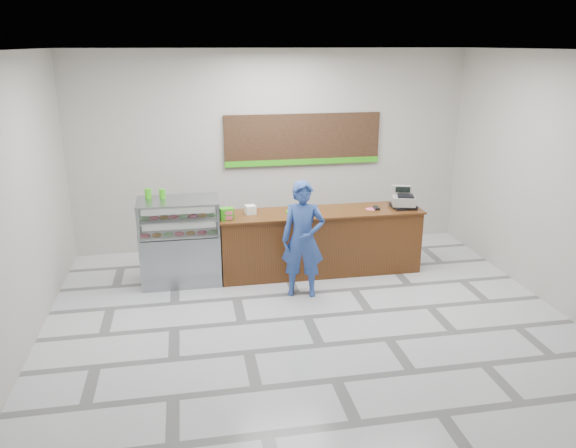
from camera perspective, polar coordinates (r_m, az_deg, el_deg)
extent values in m
plane|color=silver|center=(7.78, 1.95, -9.44)|extent=(7.00, 7.00, 0.00)
plane|color=#BAB5AB|center=(10.03, -1.64, 7.42)|extent=(7.00, 0.00, 7.00)
plane|color=silver|center=(6.92, 2.26, 17.27)|extent=(7.00, 7.00, 0.00)
cube|color=#5D2E13|center=(9.09, 3.28, -1.91)|extent=(3.20, 0.70, 1.00)
cube|color=#5D2E13|center=(8.93, 3.34, 1.21)|extent=(3.26, 0.76, 0.03)
cube|color=gray|center=(8.89, -10.80, -3.36)|extent=(1.20, 0.70, 0.80)
cube|color=white|center=(8.68, -11.05, 0.64)|extent=(1.20, 0.70, 0.50)
cube|color=gray|center=(8.60, -11.16, 2.33)|extent=(1.22, 0.72, 0.03)
cube|color=silver|center=(8.74, -10.96, -0.80)|extent=(1.14, 0.64, 0.02)
cube|color=silver|center=(8.67, -11.06, 0.71)|extent=(1.14, 0.64, 0.02)
torus|color=#F25C79|center=(8.66, -14.28, -0.97)|extent=(0.15, 0.15, 0.05)
torus|color=#B67931|center=(8.65, -13.18, -0.91)|extent=(0.15, 0.15, 0.05)
torus|color=#9BDF8B|center=(8.64, -12.08, -0.85)|extent=(0.15, 0.15, 0.05)
torus|color=#F25C79|center=(8.64, -10.98, -0.79)|extent=(0.15, 0.15, 0.05)
torus|color=#B67931|center=(8.64, -9.87, -0.73)|extent=(0.15, 0.15, 0.05)
torus|color=#F25C79|center=(8.64, -8.77, -0.67)|extent=(0.15, 0.15, 0.05)
torus|color=#9BDF8B|center=(8.64, -7.66, -0.61)|extent=(0.15, 0.15, 0.05)
torus|color=#9BDF8B|center=(8.73, -14.34, 0.83)|extent=(0.15, 0.15, 0.05)
torus|color=#F25C79|center=(8.72, -13.41, 0.88)|extent=(0.15, 0.15, 0.05)
torus|color=#B67931|center=(8.72, -12.47, 0.94)|extent=(0.15, 0.15, 0.05)
torus|color=#F25C79|center=(8.71, -11.54, 0.99)|extent=(0.15, 0.15, 0.05)
torus|color=#9BDF8B|center=(8.71, -10.60, 1.04)|extent=(0.15, 0.15, 0.05)
torus|color=#F25C79|center=(8.71, -9.66, 1.09)|extent=(0.15, 0.15, 0.05)
torus|color=#B67931|center=(8.71, -8.72, 1.15)|extent=(0.15, 0.15, 0.05)
torus|color=#9BDF8B|center=(8.72, -7.78, 1.20)|extent=(0.15, 0.15, 0.05)
cube|color=black|center=(10.06, 1.52, 8.60)|extent=(2.80, 0.05, 0.90)
cube|color=green|center=(10.10, 1.54, 6.33)|extent=(2.80, 0.02, 0.10)
cube|color=black|center=(9.29, 11.62, 1.80)|extent=(0.36, 0.36, 0.05)
cube|color=gray|center=(9.26, 11.66, 2.39)|extent=(0.45, 0.47, 0.14)
cube|color=black|center=(9.17, 11.86, 2.81)|extent=(0.29, 0.24, 0.04)
cube|color=gray|center=(9.32, 11.47, 3.42)|extent=(0.32, 0.17, 0.14)
cube|color=black|center=(9.27, 11.58, 3.45)|extent=(0.23, 0.08, 0.09)
cube|color=black|center=(9.12, 8.97, 1.61)|extent=(0.09, 0.16, 0.04)
cube|color=#39DC02|center=(8.82, 1.17, 1.20)|extent=(0.41, 0.32, 0.02)
cube|color=white|center=(8.82, 1.30, 1.28)|extent=(0.30, 0.22, 0.00)
cube|color=white|center=(8.78, -3.85, 1.48)|extent=(0.18, 0.18, 0.13)
cylinder|color=silver|center=(8.68, -6.32, 1.18)|extent=(0.08, 0.08, 0.12)
cube|color=green|center=(8.52, -6.24, 1.05)|extent=(0.22, 0.16, 0.18)
cylinder|color=#F25C79|center=(9.12, 8.42, 1.51)|extent=(0.17, 0.17, 0.00)
cylinder|color=green|center=(8.76, -14.03, 3.02)|extent=(0.10, 0.10, 0.15)
cylinder|color=green|center=(8.71, -12.65, 3.02)|extent=(0.09, 0.09, 0.14)
imported|color=#2B4893|center=(8.14, 1.54, -1.57)|extent=(0.71, 0.56, 1.73)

